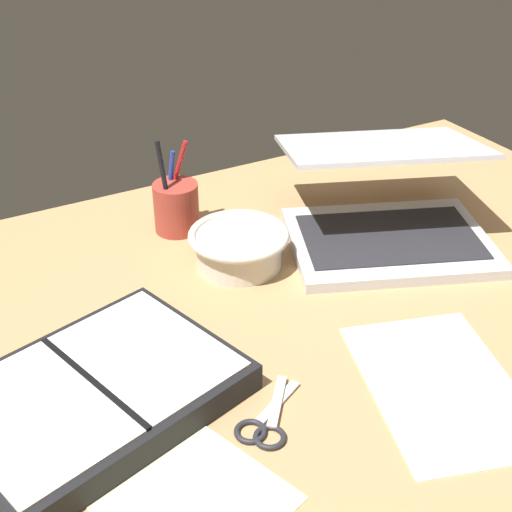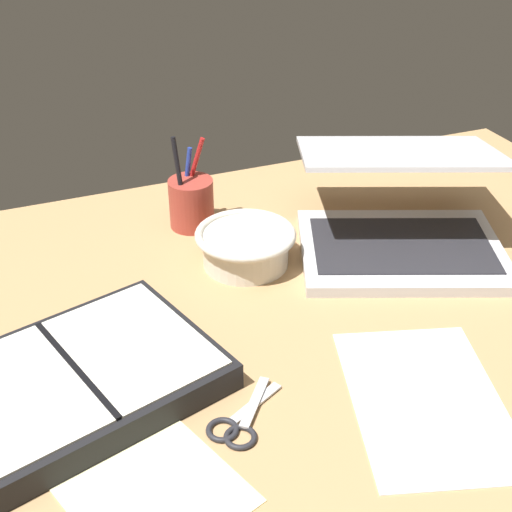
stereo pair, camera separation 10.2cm
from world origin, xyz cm
name	(u,v)px [view 1 (the left image)]	position (x,y,z in cm)	size (l,w,h in cm)	color
desk_top	(306,320)	(0.00, 0.00, 1.00)	(140.00, 100.00, 2.00)	tan
laptop	(386,208)	(23.44, 12.75, 7.48)	(42.71, 43.60, 16.51)	silver
bowl	(239,246)	(-2.21, 16.62, 5.34)	(15.89, 15.89, 5.99)	silver
pen_cup	(176,206)	(-6.26, 31.85, 6.50)	(7.68, 7.68, 16.71)	#9E382D
planner	(94,393)	(-32.23, -3.41, 3.96)	(38.41, 32.23, 4.11)	black
scissors	(264,427)	(-16.27, -16.55, 2.33)	(11.25, 10.27, 0.80)	#B7B7BC
paper_sheet_front	(442,385)	(6.82, -20.87, 2.08)	(18.10, 27.39, 0.16)	white
paper_sheet_beside_planner	(178,487)	(-28.49, -19.60, 2.08)	(16.38, 22.38, 0.16)	#F4EFB2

